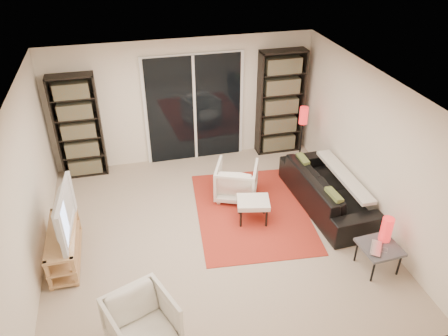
{
  "coord_description": "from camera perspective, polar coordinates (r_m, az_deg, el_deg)",
  "views": [
    {
      "loc": [
        -1.11,
        -5.17,
        4.46
      ],
      "look_at": [
        0.25,
        0.3,
        1.0
      ],
      "focal_mm": 35.0,
      "sensor_mm": 36.0,
      "label": 1
    }
  ],
  "objects": [
    {
      "name": "tv_stand",
      "position": [
        6.73,
        -20.15,
        -9.42
      ],
      "size": [
        0.39,
        1.22,
        0.5
      ],
      "color": "#E3A66C",
      "rests_on": "floor"
    },
    {
      "name": "floor",
      "position": [
        6.92,
        -1.43,
        -8.61
      ],
      "size": [
        5.0,
        5.0,
        0.0
      ],
      "primitive_type": "plane",
      "color": "#BCA791",
      "rests_on": "ground"
    },
    {
      "name": "ceiling",
      "position": [
        5.67,
        -1.75,
        10.24
      ],
      "size": [
        5.0,
        5.0,
        0.02
      ],
      "primitive_type": "cube",
      "color": "white",
      "rests_on": "wall_back"
    },
    {
      "name": "wall_right",
      "position": [
        7.1,
        18.56,
        2.44
      ],
      "size": [
        0.02,
        5.0,
        2.4
      ],
      "primitive_type": "cube",
      "color": "white",
      "rests_on": "ground"
    },
    {
      "name": "wall_front",
      "position": [
        4.36,
        5.94,
        -17.15
      ],
      "size": [
        5.0,
        0.02,
        2.4
      ],
      "primitive_type": "cube",
      "color": "white",
      "rests_on": "ground"
    },
    {
      "name": "wall_left",
      "position": [
        6.27,
        -24.51,
        -3.01
      ],
      "size": [
        0.02,
        5.0,
        2.4
      ],
      "primitive_type": "cube",
      "color": "white",
      "rests_on": "ground"
    },
    {
      "name": "tv",
      "position": [
        6.39,
        -20.89,
        -5.58
      ],
      "size": [
        0.22,
        1.13,
        0.65
      ],
      "primitive_type": "imported",
      "rotation": [
        0.0,
        0.0,
        1.51
      ],
      "color": "black",
      "rests_on": "tv_stand"
    },
    {
      "name": "sliding_door",
      "position": [
        8.46,
        -3.89,
        7.72
      ],
      "size": [
        1.92,
        0.08,
        2.16
      ],
      "color": "white",
      "rests_on": "ground"
    },
    {
      "name": "ottoman",
      "position": [
        6.99,
        3.83,
        -4.61
      ],
      "size": [
        0.59,
        0.52,
        0.4
      ],
      "color": "silver",
      "rests_on": "floor"
    },
    {
      "name": "wall_back",
      "position": [
        8.41,
        -5.33,
        8.6
      ],
      "size": [
        5.0,
        0.02,
        2.4
      ],
      "primitive_type": "cube",
      "color": "white",
      "rests_on": "ground"
    },
    {
      "name": "rug",
      "position": [
        7.38,
        3.64,
        -5.63
      ],
      "size": [
        2.04,
        2.61,
        0.01
      ],
      "primitive_type": "cube",
      "rotation": [
        0.0,
        0.0,
        -0.09
      ],
      "color": "#B02E1F",
      "rests_on": "floor"
    },
    {
      "name": "bookshelf_right",
      "position": [
        8.77,
        7.37,
        8.42
      ],
      "size": [
        0.9,
        0.3,
        2.1
      ],
      "color": "black",
      "rests_on": "ground"
    },
    {
      "name": "bookshelf_left",
      "position": [
        8.31,
        -18.48,
        5.07
      ],
      "size": [
        0.8,
        0.3,
        1.95
      ],
      "color": "black",
      "rests_on": "ground"
    },
    {
      "name": "armchair_front",
      "position": [
        5.38,
        -10.69,
        -19.34
      ],
      "size": [
        0.93,
        0.94,
        0.67
      ],
      "primitive_type": "imported",
      "rotation": [
        0.0,
        0.0,
        0.38
      ],
      "color": "silver",
      "rests_on": "floor"
    },
    {
      "name": "table_lamp",
      "position": [
        6.49,
        20.46,
        -7.5
      ],
      "size": [
        0.16,
        0.16,
        0.37
      ],
      "primitive_type": "cylinder",
      "color": "red",
      "rests_on": "side_table"
    },
    {
      "name": "sofa",
      "position": [
        7.53,
        13.35,
        -2.81
      ],
      "size": [
        0.94,
        2.19,
        0.63
      ],
      "primitive_type": "imported",
      "rotation": [
        0.0,
        0.0,
        1.62
      ],
      "color": "black",
      "rests_on": "floor"
    },
    {
      "name": "armchair_back",
      "position": [
        7.55,
        1.64,
        -1.69
      ],
      "size": [
        0.91,
        0.92,
        0.65
      ],
      "primitive_type": "imported",
      "rotation": [
        0.0,
        0.0,
        2.75
      ],
      "color": "silver",
      "rests_on": "floor"
    },
    {
      "name": "laptop",
      "position": [
        6.4,
        19.67,
        -9.97
      ],
      "size": [
        0.37,
        0.39,
        0.03
      ],
      "primitive_type": "imported",
      "rotation": [
        0.0,
        0.0,
        0.94
      ],
      "color": "silver",
      "rests_on": "side_table"
    },
    {
      "name": "side_table",
      "position": [
        6.5,
        19.66,
        -9.85
      ],
      "size": [
        0.55,
        0.55,
        0.4
      ],
      "color": "#4A4A50",
      "rests_on": "floor"
    },
    {
      "name": "floor_lamp",
      "position": [
        8.39,
        10.27,
        5.89
      ],
      "size": [
        0.18,
        0.18,
        1.2
      ],
      "color": "black",
      "rests_on": "floor"
    }
  ]
}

